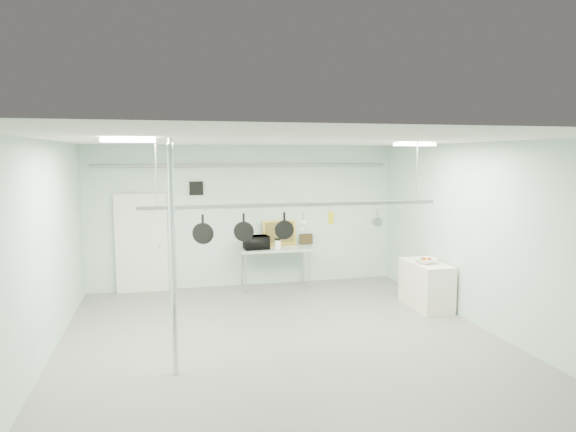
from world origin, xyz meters
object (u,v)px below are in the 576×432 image
object	(u,v)px
coffee_canister	(278,245)
fruit_bowl	(426,261)
chrome_pole	(173,259)
skillet_mid	(244,227)
skillet_left	(203,229)
microwave	(256,242)
prep_table	(275,251)
skillet_right	(284,225)
side_cabinet	(426,285)
pot_rack	(294,203)

from	to	relation	value
coffee_canister	fruit_bowl	world-z (taller)	coffee_canister
chrome_pole	skillet_mid	size ratio (longest dim) A/B	7.52
skillet_left	microwave	bearing A→B (deg)	83.20
prep_table	skillet_right	size ratio (longest dim) A/B	3.85
chrome_pole	fruit_bowl	world-z (taller)	chrome_pole
fruit_bowl	skillet_left	distance (m)	4.54
side_cabinet	fruit_bowl	bearing A→B (deg)	-132.45
coffee_canister	skillet_mid	distance (m)	3.47
pot_rack	fruit_bowl	distance (m)	3.32
pot_rack	microwave	bearing A→B (deg)	90.63
side_cabinet	skillet_right	distance (m)	3.60
pot_rack	coffee_canister	bearing A→B (deg)	82.35
microwave	skillet_left	distance (m)	3.64
side_cabinet	microwave	bearing A→B (deg)	144.10
chrome_pole	skillet_right	xyz separation A→B (m)	(1.74, 0.90, 0.28)
prep_table	coffee_canister	distance (m)	0.24
fruit_bowl	skillet_left	size ratio (longest dim) A/B	0.90
microwave	skillet_mid	bearing A→B (deg)	71.32
coffee_canister	skillet_left	size ratio (longest dim) A/B	0.45
skillet_mid	prep_table	bearing A→B (deg)	85.12
prep_table	skillet_right	xyz separation A→B (m)	(-0.56, -3.30, 1.05)
prep_table	skillet_right	bearing A→B (deg)	-99.68
pot_rack	coffee_canister	size ratio (longest dim) A/B	23.55
pot_rack	fruit_bowl	world-z (taller)	pot_rack
microwave	skillet_mid	world-z (taller)	skillet_mid
skillet_left	fruit_bowl	bearing A→B (deg)	29.86
microwave	skillet_mid	xyz separation A→B (m)	(-0.77, -3.26, 0.82)
pot_rack	microwave	xyz separation A→B (m)	(-0.04, 3.26, -1.18)
side_cabinet	microwave	xyz separation A→B (m)	(-2.99, 2.16, 0.60)
side_cabinet	coffee_canister	xyz separation A→B (m)	(-2.53, 2.03, 0.56)
prep_table	skillet_mid	size ratio (longest dim) A/B	3.76
chrome_pole	fruit_bowl	xyz separation A→B (m)	(4.79, 1.93, -0.65)
prep_table	pot_rack	bearing A→B (deg)	-96.91
prep_table	skillet_mid	bearing A→B (deg)	-110.12
side_cabinet	skillet_mid	world-z (taller)	skillet_mid
chrome_pole	fruit_bowl	size ratio (longest dim) A/B	7.87
side_cabinet	pot_rack	bearing A→B (deg)	-159.55
side_cabinet	fruit_bowl	distance (m)	0.51
fruit_bowl	skillet_right	size ratio (longest dim) A/B	0.98
prep_table	side_cabinet	bearing A→B (deg)	-40.79
microwave	skillet_left	bearing A→B (deg)	61.44
fruit_bowl	pot_rack	bearing A→B (deg)	-160.32
chrome_pole	coffee_canister	bearing A→B (deg)	60.08
chrome_pole	side_cabinet	bearing A→B (deg)	22.41
side_cabinet	fruit_bowl	size ratio (longest dim) A/B	2.95
coffee_canister	side_cabinet	bearing A→B (deg)	-38.79
side_cabinet	fruit_bowl	world-z (taller)	fruit_bowl
microwave	fruit_bowl	size ratio (longest dim) A/B	1.32
pot_rack	skillet_right	world-z (taller)	pot_rack
side_cabinet	skillet_right	bearing A→B (deg)	-160.54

